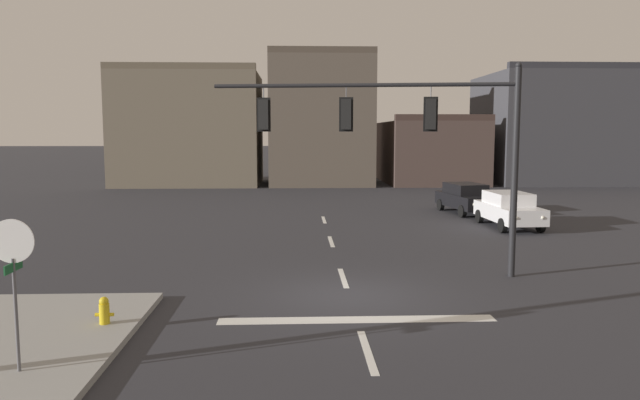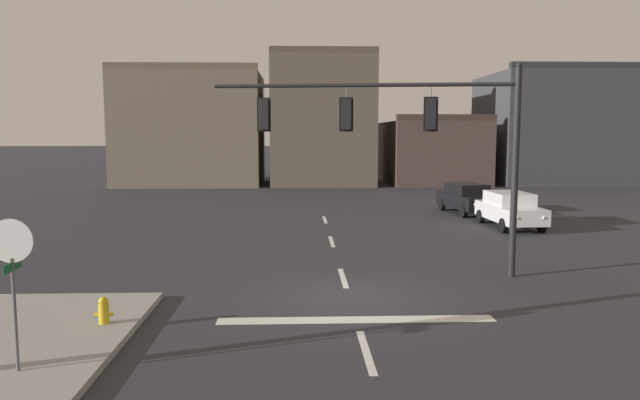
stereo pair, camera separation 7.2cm
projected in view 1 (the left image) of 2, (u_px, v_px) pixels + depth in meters
The scene contains 9 objects.
ground_plane at pixel (349, 296), 15.63m from camera, with size 400.00×400.00×0.00m, color #2B2B30.
stop_bar_paint at pixel (357, 320), 13.65m from camera, with size 6.40×0.50×0.01m, color silver.
lane_centreline at pixel (343, 278), 17.62m from camera, with size 0.16×26.40×0.01m.
signal_mast_near_side at pixel (411, 130), 17.60m from camera, with size 9.02×1.28×6.33m.
stop_sign at pixel (13, 259), 10.11m from camera, with size 0.76×0.64×2.83m.
car_lot_nearside at pixel (509, 209), 27.13m from camera, with size 2.05×4.51×1.61m.
car_lot_middle at pixel (466, 197), 31.93m from camera, with size 2.42×4.63×1.61m.
fire_hydrant at pixel (104, 316), 12.88m from camera, with size 0.40×0.30×0.75m.
building_row at pixel (390, 131), 51.43m from camera, with size 44.58×11.99×11.01m.
Camera 1 is at (-1.40, -15.21, 4.26)m, focal length 33.25 mm.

